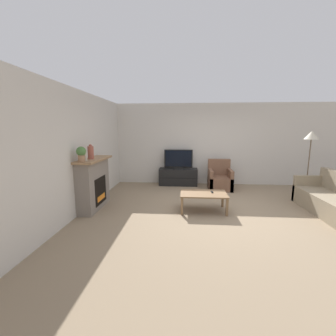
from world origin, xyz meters
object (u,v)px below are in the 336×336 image
object	(u,v)px
mantel_vase_centre_left	(91,152)
tv_stand	(178,177)
coffee_table	(203,195)
remote	(212,192)
potted_plant	(81,153)
floor_lamp	(311,139)
fireplace	(94,183)
armchair	(220,180)
tv	(178,160)
mantel_vase_left	(85,156)

from	to	relation	value
mantel_vase_centre_left	tv_stand	distance (m)	3.30
coffee_table	remote	distance (m)	0.22
mantel_vase_centre_left	potted_plant	distance (m)	0.46
mantel_vase_centre_left	floor_lamp	bearing A→B (deg)	14.67
fireplace	mantel_vase_centre_left	bearing A→B (deg)	-80.31
armchair	floor_lamp	bearing A→B (deg)	-15.84
mantel_vase_centre_left	remote	size ratio (longest dim) A/B	2.18
floor_lamp	mantel_vase_centre_left	bearing A→B (deg)	-165.33
remote	floor_lamp	size ratio (longest dim) A/B	0.08
mantel_vase_centre_left	tv	xyz separation A→B (m)	(1.90, 2.48, -0.49)
coffee_table	floor_lamp	bearing A→B (deg)	24.45
tv	floor_lamp	world-z (taller)	floor_lamp
armchair	coffee_table	world-z (taller)	armchair
mantel_vase_centre_left	remote	distance (m)	2.90
armchair	remote	size ratio (longest dim) A/B	5.98
armchair	floor_lamp	distance (m)	2.69
mantel_vase_left	coffee_table	distance (m)	2.74
potted_plant	armchair	size ratio (longest dim) A/B	0.35
tv	remote	xyz separation A→B (m)	(0.85, -2.30, -0.43)
potted_plant	tv_stand	distance (m)	3.67
potted_plant	tv_stand	world-z (taller)	potted_plant
mantel_vase_left	tv	bearing A→B (deg)	55.59
mantel_vase_left	remote	size ratio (longest dim) A/B	1.41
coffee_table	fireplace	bearing A→B (deg)	-179.91
armchair	tv	bearing A→B (deg)	163.08
potted_plant	floor_lamp	distance (m)	5.80
tv_stand	potted_plant	bearing A→B (deg)	-122.87
tv	armchair	bearing A→B (deg)	-16.92
tv	coffee_table	world-z (taller)	tv
mantel_vase_centre_left	coffee_table	world-z (taller)	mantel_vase_centre_left
tv	floor_lamp	distance (m)	3.80
tv_stand	armchair	distance (m)	1.37
mantel_vase_left	potted_plant	size ratio (longest dim) A/B	0.68
tv	coffee_table	bearing A→B (deg)	-74.69
tv	fireplace	bearing A→B (deg)	-128.87
fireplace	tv_stand	bearing A→B (deg)	51.15
tv_stand	remote	bearing A→B (deg)	-69.71
coffee_table	mantel_vase_left	bearing A→B (deg)	-171.10
tv	coffee_table	xyz separation A→B (m)	(0.65, -2.37, -0.49)
remote	coffee_table	bearing A→B (deg)	-162.37
remote	potted_plant	bearing A→B (deg)	-170.77
floor_lamp	mantel_vase_left	bearing A→B (deg)	-162.47
coffee_table	floor_lamp	world-z (taller)	floor_lamp
mantel_vase_left	coffee_table	xyz separation A→B (m)	(2.55, 0.40, -0.92)
fireplace	remote	bearing A→B (deg)	1.71
fireplace	tv_stand	distance (m)	3.07
tv_stand	coffee_table	size ratio (longest dim) A/B	1.21
potted_plant	armchair	bearing A→B (deg)	38.33
tv_stand	remote	size ratio (longest dim) A/B	8.31
tv	armchair	xyz separation A→B (m)	(1.31, -0.40, -0.56)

